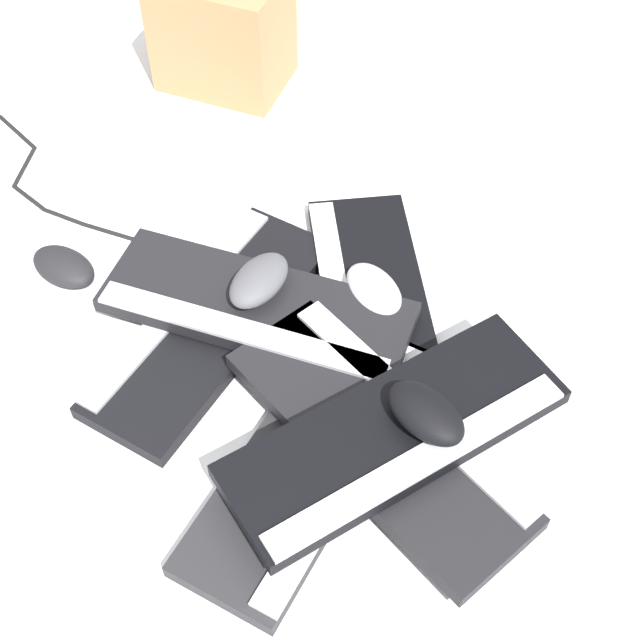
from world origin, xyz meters
TOP-DOWN VIEW (x-y plane):
  - ground_plane at (0.00, 0.00)m, footprint 3.20×3.20m
  - keyboard_0 at (0.15, 0.04)m, footprint 0.35×0.46m
  - keyboard_1 at (-0.06, 0.16)m, footprint 0.46×0.31m
  - keyboard_2 at (-0.07, -0.10)m, footprint 0.46×0.32m
  - keyboard_3 at (0.01, -0.14)m, footprint 0.18×0.45m
  - keyboard_4 at (-0.00, 0.12)m, footprint 0.37×0.45m
  - keyboard_5 at (0.01, -0.17)m, footprint 0.45×0.19m
  - mouse_0 at (0.04, -0.18)m, footprint 0.08×0.12m
  - mouse_1 at (0.15, 0.04)m, footprint 0.08×0.12m
  - mouse_2 at (0.01, 0.13)m, footprint 0.13×0.10m
  - mouse_3 at (-0.18, 0.38)m, footprint 0.10×0.13m
  - cable_0 at (-0.13, 0.67)m, footprint 0.13×0.61m
  - cardboard_box at (0.28, 0.64)m, footprint 0.25×0.27m

SIDE VIEW (x-z plane):
  - ground_plane at x=0.00m, z-range 0.00..0.00m
  - cable_0 at x=-0.13m, z-range 0.00..0.01m
  - keyboard_0 at x=0.15m, z-range 0.00..0.03m
  - keyboard_1 at x=-0.06m, z-range 0.00..0.03m
  - keyboard_2 at x=-0.07m, z-range 0.00..0.03m
  - mouse_3 at x=-0.18m, z-range 0.00..0.04m
  - keyboard_3 at x=0.01m, z-range 0.03..0.06m
  - keyboard_4 at x=0.00m, z-range 0.03..0.06m
  - mouse_1 at x=0.15m, z-range 0.03..0.07m
  - keyboard_5 at x=0.01m, z-range 0.06..0.09m
  - mouse_2 at x=0.01m, z-range 0.06..0.10m
  - cardboard_box at x=0.28m, z-range 0.00..0.21m
  - mouse_0 at x=0.04m, z-range 0.09..0.13m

